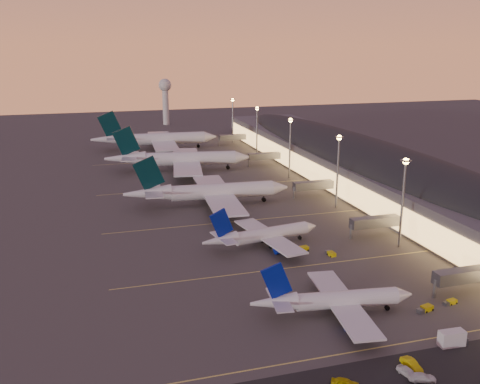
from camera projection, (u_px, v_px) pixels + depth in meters
name	position (u px, v px, depth m)	size (l,w,h in m)	color
ground	(281.00, 261.00, 142.54)	(700.00, 700.00, 0.00)	#45423F
airliner_narrow_south	(333.00, 300.00, 113.42)	(35.75, 32.19, 12.77)	silver
airliner_narrow_north	(262.00, 235.00, 152.04)	(36.42, 32.88, 13.02)	silver
airliner_wide_near	(208.00, 192.00, 190.74)	(59.47, 54.28, 19.02)	silver
airliner_wide_mid	(178.00, 159.00, 243.14)	(65.45, 60.34, 20.99)	silver
airliner_wide_far	(155.00, 139.00, 292.74)	(68.35, 62.32, 21.87)	silver
terminal_building	(358.00, 160.00, 224.07)	(56.35, 255.00, 17.46)	#515056
light_masts	(309.00, 146.00, 207.77)	(2.20, 217.20, 25.90)	gray
radar_tower	(165.00, 94.00, 379.77)	(9.00, 9.00, 32.50)	silver
service_lane	(397.00, 384.00, 90.78)	(260.00, 16.00, 0.01)	black
lane_markings	(239.00, 216.00, 179.51)	(90.00, 180.36, 0.00)	#D8C659
baggage_tug_a	(425.00, 309.00, 115.59)	(4.18, 2.46, 1.17)	#C3B207
baggage_tug_b	(450.00, 302.00, 118.76)	(3.42, 1.80, 0.97)	#C3B207
baggage_tug_c	(302.00, 249.00, 149.28)	(4.37, 2.31, 1.24)	#C3B207
catering_truck_a	(453.00, 339.00, 102.18)	(5.55, 2.40, 3.07)	silver
baggage_tug_d	(331.00, 253.00, 146.26)	(1.86, 3.81, 1.10)	#C3B207
service_van_b	(345.00, 383.00, 89.74)	(1.91, 4.74, 1.62)	#C3B207
service_van_c	(408.00, 372.00, 92.98)	(1.71, 4.24, 1.45)	silver
service_van_d	(412.00, 365.00, 95.00)	(1.67, 4.80, 1.58)	#C3B207
service_van_e	(422.00, 377.00, 91.51)	(1.93, 4.75, 1.38)	silver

